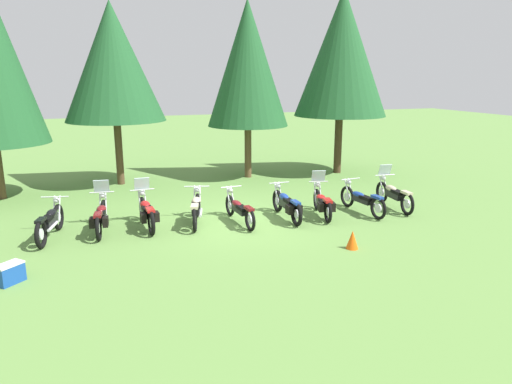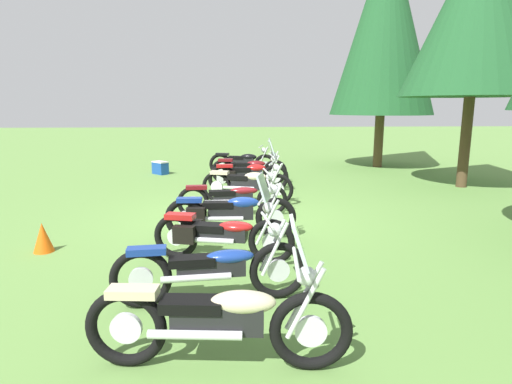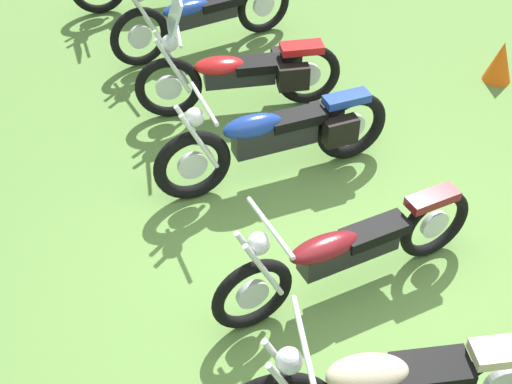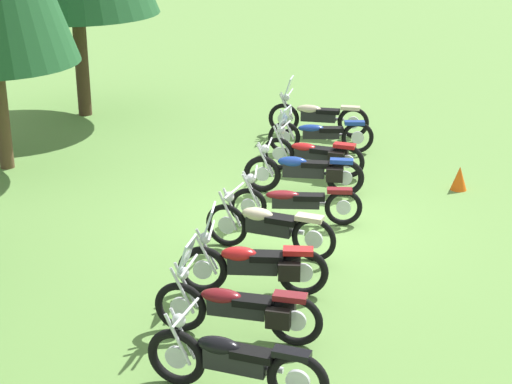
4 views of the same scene
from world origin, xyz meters
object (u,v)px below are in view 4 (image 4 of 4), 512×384
Objects in this scene: motorcycle_0 at (234,362)px; motorcycle_6 at (314,153)px; motorcycle_7 at (320,134)px; traffic_cone at (459,178)px; motorcycle_5 at (306,171)px; motorcycle_2 at (254,264)px; motorcycle_4 at (295,202)px; motorcycle_8 at (317,116)px; motorcycle_3 at (268,226)px; motorcycle_1 at (239,307)px.

motorcycle_6 is (7.97, -0.61, -0.02)m from motorcycle_0.
traffic_cone is at bearing 138.97° from motorcycle_7.
motorcycle_5 is at bearing 97.69° from motorcycle_6.
motorcycle_2 is 0.95× the size of motorcycle_4.
motorcycle_2 reaches higher than motorcycle_8.
motorcycle_0 is 0.97× the size of motorcycle_5.
motorcycle_4 is 1.52m from motorcycle_5.
motorcycle_2 is 1.04× the size of motorcycle_6.
motorcycle_0 is 2.60m from motorcycle_2.
motorcycle_3 is 3.96m from motorcycle_6.
motorcycle_3 is 1.29m from motorcycle_4.
motorcycle_2 reaches higher than motorcycle_6.
motorcycle_1 reaches higher than motorcycle_6.
motorcycle_3 is at bearing 71.05° from motorcycle_4.
motorcycle_5 is (2.76, -0.46, -0.03)m from motorcycle_3.
motorcycle_7 is (5.30, -0.65, -0.04)m from motorcycle_3.
motorcycle_1 reaches higher than motorcycle_7.
motorcycle_7 is (8.02, -0.79, -0.03)m from motorcycle_1.
motorcycle_4 is 0.99× the size of motorcycle_8.
motorcycle_4 is 2.69m from motorcycle_6.
motorcycle_4 is 1.01× the size of motorcycle_5.
traffic_cone is at bearing -168.07° from motorcycle_5.
motorcycle_0 is at bearing 80.46° from motorcycle_7.
motorcycle_3 is 4.59× the size of traffic_cone.
motorcycle_5 is at bearing -80.71° from motorcycle_0.
motorcycle_6 is 4.45× the size of traffic_cone.
motorcycle_4 is (2.69, -0.42, -0.06)m from motorcycle_2.
motorcycle_2 is at bearing 102.77° from motorcycle_3.
motorcycle_8 is (10.65, -0.56, 0.02)m from motorcycle_0.
traffic_cone is (2.06, -3.10, -0.18)m from motorcycle_4.
motorcycle_2 is at bearing 78.47° from motorcycle_7.
motorcycle_0 is at bearing 92.57° from motorcycle_8.
motorcycle_7 reaches higher than motorcycle_4.
motorcycle_3 is at bearing -85.45° from motorcycle_1.
motorcycle_7 is 4.86× the size of traffic_cone.
motorcycle_6 is (1.17, -0.12, -0.00)m from motorcycle_5.
motorcycle_3 is at bearing -95.40° from motorcycle_2.
motorcycle_2 is 4.24m from motorcycle_5.
traffic_cone is (0.54, -2.99, -0.22)m from motorcycle_5.
motorcycle_1 is 7.01m from traffic_cone.
motorcycle_4 is at bearing -101.33° from motorcycle_2.
motorcycle_1 reaches higher than motorcycle_0.
motorcycle_6 reaches higher than motorcycle_5.
motorcycle_0 is at bearing 88.66° from motorcycle_2.
motorcycle_6 is at bearing 77.73° from traffic_cone.
motorcycle_4 is 1.10× the size of motorcycle_6.
motorcycle_3 is 1.03× the size of motorcycle_6.
motorcycle_0 is at bearing 82.59° from motorcycle_4.
motorcycle_2 reaches higher than motorcycle_0.
motorcycle_8 is (2.68, 0.05, 0.03)m from motorcycle_6.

